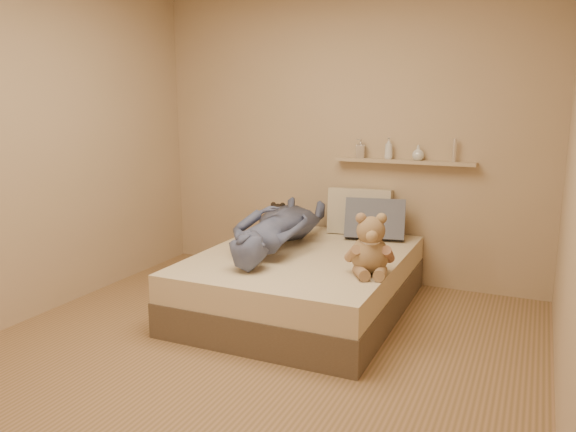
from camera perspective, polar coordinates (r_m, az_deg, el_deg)
The scene contains 10 objects.
room at distance 3.37m, azimuth -4.58°, elevation 6.30°, with size 3.80×3.80×3.80m.
bed at distance 4.42m, azimuth 1.50°, elevation -6.66°, with size 1.50×1.90×0.45m.
game_console at distance 3.91m, azimuth -3.75°, elevation -3.45°, with size 0.18×0.13×0.06m.
teddy_bear at distance 3.83m, azimuth 8.35°, elevation -3.35°, with size 0.34×0.35×0.43m.
dark_plush at distance 4.92m, azimuth -0.99°, elevation -0.50°, with size 0.19×0.19×0.29m.
pillow_cream at distance 5.00m, azimuth 7.30°, elevation 0.47°, with size 0.55×0.16×0.40m, color #C5B39C.
pillow_grey at distance 4.83m, azimuth 8.83°, elevation -0.34°, with size 0.50×0.14×0.34m, color slate.
person at distance 4.46m, azimuth -1.11°, elevation -1.06°, with size 0.55×1.51×0.36m, color #4F577D.
wall_shelf at distance 4.92m, azimuth 11.66°, elevation 5.45°, with size 1.20×0.12×0.03m, color tan.
shelf_bottles at distance 4.93m, azimuth 10.83°, elevation 6.59°, with size 0.86×0.13×0.19m.
Camera 1 is at (1.62, -2.94, 1.61)m, focal length 35.00 mm.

